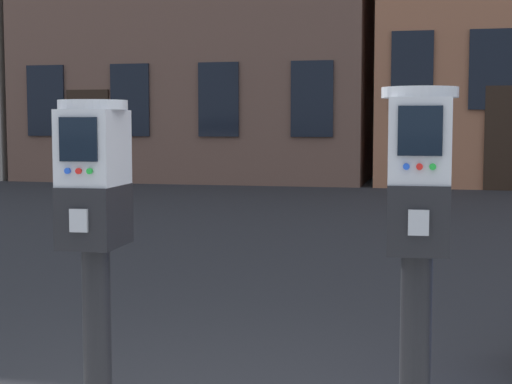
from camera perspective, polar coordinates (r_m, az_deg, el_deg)
The scene contains 2 objects.
parking_meter_near_kerb at distance 2.54m, azimuth -11.60°, elevation -2.56°, with size 0.22×0.26×1.29m.
parking_meter_twin_adjacent at distance 2.31m, azimuth 11.62°, elevation -2.79°, with size 0.22×0.26×1.32m.
Camera 1 is at (0.62, -2.57, 1.36)m, focal length 55.19 mm.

